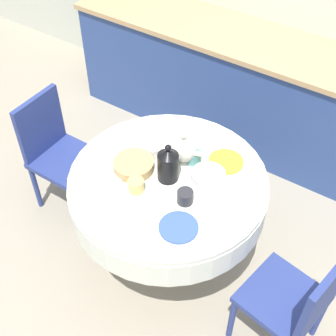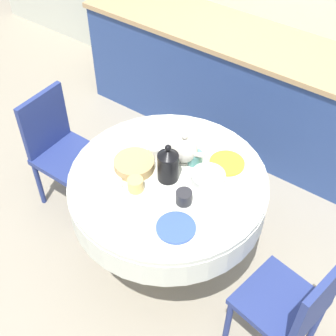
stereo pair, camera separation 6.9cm
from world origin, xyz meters
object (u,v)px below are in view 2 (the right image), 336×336
chair_right (60,146)px  coffee_carafe (168,165)px  chair_left (293,305)px  teapot (184,149)px

chair_right → coffee_carafe: 0.99m
chair_left → chair_right: 1.84m
chair_right → teapot: bearing=100.5°
chair_left → teapot: (-0.91, 0.34, 0.34)m
teapot → chair_left: bearing=-20.2°
coffee_carafe → teapot: (-0.01, 0.17, -0.02)m
chair_left → teapot: size_ratio=3.96×
chair_right → teapot: (0.92, 0.17, 0.34)m
chair_right → teapot: teapot is taller
coffee_carafe → teapot: bearing=92.9°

